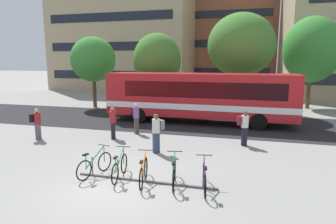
{
  "coord_description": "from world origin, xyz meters",
  "views": [
    {
      "loc": [
        3.9,
        -7.98,
        3.95
      ],
      "look_at": [
        0.38,
        5.04,
        1.61
      ],
      "focal_mm": 31.13,
      "sensor_mm": 36.0,
      "label": 1
    }
  ],
  "objects": [
    {
      "name": "ground",
      "position": [
        0.0,
        0.0,
        0.0
      ],
      "size": [
        200.0,
        200.0,
        0.0
      ],
      "primitive_type": "plane",
      "color": "gray"
    },
    {
      "name": "bus_lane_asphalt",
      "position": [
        0.0,
        10.57,
        0.0
      ],
      "size": [
        80.0,
        7.2,
        0.01
      ],
      "primitive_type": "cube",
      "color": "#232326",
      "rests_on": "ground"
    },
    {
      "name": "city_bus",
      "position": [
        0.91,
        10.58,
        1.78
      ],
      "size": [
        12.08,
        2.85,
        3.2
      ],
      "rotation": [
        0.0,
        0.0,
        3.12
      ],
      "color": "red",
      "rests_on": "ground"
    },
    {
      "name": "bike_rack",
      "position": [
        0.78,
        0.63,
        0.09
      ],
      "size": [
        4.85,
        0.12,
        0.7
      ],
      "rotation": [
        0.0,
        0.0,
        -0.01
      ],
      "color": "#47474C",
      "rests_on": "ground"
    },
    {
      "name": "parked_bicycle_green_0",
      "position": [
        -1.11,
        0.71,
        0.38
      ],
      "size": [
        0.61,
        1.68,
        0.99
      ],
      "rotation": [
        0.0,
        0.0,
        1.32
      ],
      "color": "black",
      "rests_on": "ground"
    },
    {
      "name": "parked_bicycle_green_1",
      "position": [
        -0.16,
        0.71,
        0.38
      ],
      "size": [
        0.52,
        1.72,
        0.99
      ],
      "rotation": [
        0.0,
        0.0,
        1.69
      ],
      "color": "black",
      "rests_on": "ground"
    },
    {
      "name": "parked_bicycle_orange_2",
      "position": [
        0.77,
        0.53,
        0.38
      ],
      "size": [
        0.55,
        1.7,
        0.99
      ],
      "rotation": [
        0.0,
        0.0,
        1.77
      ],
      "color": "black",
      "rests_on": "ground"
    },
    {
      "name": "parked_bicycle_green_3",
      "position": [
        1.77,
        0.65,
        0.38
      ],
      "size": [
        0.55,
        1.7,
        0.99
      ],
      "rotation": [
        0.0,
        0.0,
        1.77
      ],
      "color": "black",
      "rests_on": "ground"
    },
    {
      "name": "parked_bicycle_purple_4",
      "position": [
        2.77,
        0.52,
        0.38
      ],
      "size": [
        0.52,
        1.7,
        0.99
      ],
      "rotation": [
        0.0,
        0.0,
        1.75
      ],
      "color": "black",
      "rests_on": "ground"
    },
    {
      "name": "commuter_maroon_pack_0",
      "position": [
        -2.66,
        5.42,
        0.96
      ],
      "size": [
        0.48,
        0.6,
        1.67
      ],
      "rotation": [
        0.0,
        0.0,
        5.08
      ],
      "color": "black",
      "rests_on": "ground"
    },
    {
      "name": "commuter_maroon_pack_1",
      "position": [
        3.86,
        5.9,
        0.97
      ],
      "size": [
        0.55,
        0.37,
        1.68
      ],
      "rotation": [
        0.0,
        0.0,
        0.1
      ],
      "color": "black",
      "rests_on": "ground"
    },
    {
      "name": "commuter_grey_pack_2",
      "position": [
        0.23,
        3.74,
        1.01
      ],
      "size": [
        0.59,
        0.58,
        1.74
      ],
      "rotation": [
        0.0,
        0.0,
        3.88
      ],
      "color": "#2D3851",
      "rests_on": "ground"
    },
    {
      "name": "commuter_black_pack_3",
      "position": [
        -6.37,
        4.3,
        0.93
      ],
      "size": [
        0.61,
        0.54,
        1.61
      ],
      "rotation": [
        0.0,
        0.0,
        0.56
      ],
      "color": "#565660",
      "rests_on": "ground"
    },
    {
      "name": "commuter_black_pack_4",
      "position": [
        -1.92,
        6.77,
        0.98
      ],
      "size": [
        0.57,
        0.6,
        1.7
      ],
      "rotation": [
        0.0,
        0.0,
        5.41
      ],
      "color": "#47382D",
      "rests_on": "ground"
    },
    {
      "name": "street_tree_0",
      "position": [
        -3.09,
        14.54,
        4.04
      ],
      "size": [
        3.82,
        3.82,
        6.19
      ],
      "color": "brown",
      "rests_on": "ground"
    },
    {
      "name": "street_tree_1",
      "position": [
        8.98,
        18.84,
        4.91
      ],
      "size": [
        4.62,
        4.62,
        7.62
      ],
      "color": "brown",
      "rests_on": "ground"
    },
    {
      "name": "street_tree_2",
      "position": [
        3.36,
        15.53,
        5.19
      ],
      "size": [
        5.12,
        5.12,
        7.62
      ],
      "color": "brown",
      "rests_on": "ground"
    },
    {
      "name": "street_tree_3",
      "position": [
        -8.82,
        14.65,
        4.12
      ],
      "size": [
        3.77,
        3.77,
        6.04
      ],
      "color": "brown",
      "rests_on": "ground"
    },
    {
      "name": "building_left_wing",
      "position": [
        -13.65,
        33.16,
        9.23
      ],
      "size": [
        19.46,
        11.34,
        18.46
      ],
      "color": "tan",
      "rests_on": "ground"
    },
    {
      "name": "building_centre_block",
      "position": [
        0.85,
        41.83,
        8.25
      ],
      "size": [
        14.02,
        11.04,
        16.5
      ],
      "color": "brown",
      "rests_on": "ground"
    }
  ]
}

